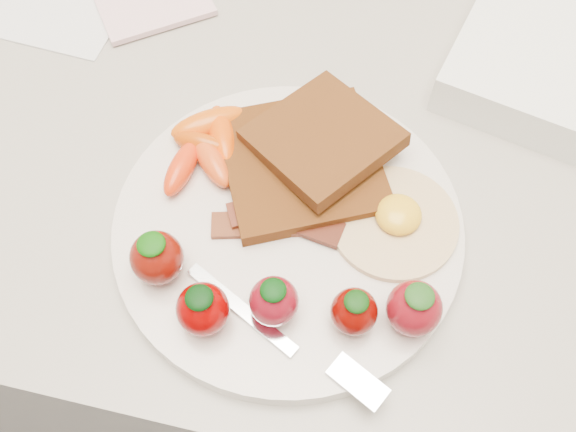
# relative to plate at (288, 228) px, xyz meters

# --- Properties ---
(counter) EXTENTS (2.00, 0.60, 0.90)m
(counter) POSITION_rel_plate_xyz_m (-0.03, 0.14, -0.46)
(counter) COLOR gray
(counter) RESTS_ON ground
(plate) EXTENTS (0.27, 0.27, 0.02)m
(plate) POSITION_rel_plate_xyz_m (0.00, 0.00, 0.00)
(plate) COLOR silver
(plate) RESTS_ON counter
(toast_lower) EXTENTS (0.16, 0.16, 0.01)m
(toast_lower) POSITION_rel_plate_xyz_m (-0.00, 0.05, 0.02)
(toast_lower) COLOR black
(toast_lower) RESTS_ON plate
(toast_upper) EXTENTS (0.14, 0.14, 0.02)m
(toast_upper) POSITION_rel_plate_xyz_m (0.01, 0.07, 0.03)
(toast_upper) COLOR #381B04
(toast_upper) RESTS_ON toast_lower
(fried_egg) EXTENTS (0.10, 0.10, 0.02)m
(fried_egg) POSITION_rel_plate_xyz_m (0.08, 0.02, 0.01)
(fried_egg) COLOR beige
(fried_egg) RESTS_ON plate
(bacon_strips) EXTENTS (0.10, 0.07, 0.01)m
(bacon_strips) POSITION_rel_plate_xyz_m (-0.01, 0.00, 0.01)
(bacon_strips) COLOR #471206
(bacon_strips) RESTS_ON plate
(baby_carrots) EXTENTS (0.07, 0.10, 0.02)m
(baby_carrots) POSITION_rel_plate_xyz_m (-0.08, 0.05, 0.02)
(baby_carrots) COLOR #BA4104
(baby_carrots) RESTS_ON plate
(strawberries) EXTENTS (0.22, 0.07, 0.05)m
(strawberries) POSITION_rel_plate_xyz_m (0.01, -0.07, 0.03)
(strawberries) COLOR #640D05
(strawberries) RESTS_ON plate
(fork) EXTENTS (0.16, 0.08, 0.00)m
(fork) POSITION_rel_plate_xyz_m (0.02, -0.09, 0.01)
(fork) COLOR white
(fork) RESTS_ON plate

